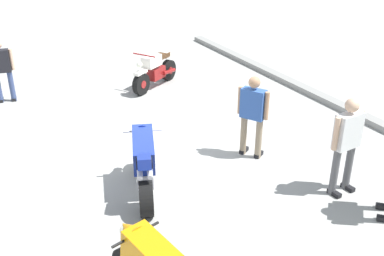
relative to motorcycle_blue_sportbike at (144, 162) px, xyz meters
The scene contains 7 objects.
ground_plane 2.09m from the motorcycle_blue_sportbike, 144.47° to the left, with size 40.00×40.00×0.00m, color #9E9E99.
curb_edge 6.01m from the motorcycle_blue_sportbike, 105.81° to the left, with size 14.00×0.30×0.15m, color gray.
motorcycle_blue_sportbike is the anchor object (origin of this frame).
motorcycle_cream_vintage 5.28m from the motorcycle_blue_sportbike, 154.16° to the left, with size 1.17×1.74×1.07m.
person_in_black_shirt 5.80m from the motorcycle_blue_sportbike, 164.27° to the right, with size 0.38×0.64×1.63m.
person_in_blue_shirt 2.44m from the motorcycle_blue_sportbike, 95.07° to the left, with size 0.61×0.49×1.70m.
person_in_white_shirt 3.49m from the motorcycle_blue_sportbike, 62.29° to the left, with size 0.33×0.68×1.78m.
Camera 1 is at (8.10, -3.64, 4.58)m, focal length 42.75 mm.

